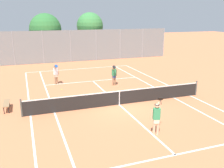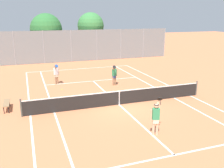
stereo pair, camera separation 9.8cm
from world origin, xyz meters
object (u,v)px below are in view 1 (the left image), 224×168
Objects in this scene: player_far_right at (114,74)px; player_near_side at (156,117)px; loose_tennis_ball_3 at (62,90)px; courtside_bench at (6,104)px; tree_behind_left at (45,30)px; player_far_left at (56,73)px; loose_tennis_ball_2 at (65,110)px; tennis_net at (119,97)px; tree_behind_right at (89,27)px.

player_near_side is at bearing -97.30° from player_far_right.
courtside_bench is (-3.82, -3.12, 0.38)m from loose_tennis_ball_3.
player_far_left is at bearing -92.08° from tree_behind_left.
player_far_right reaches higher than loose_tennis_ball_2.
tree_behind_left is (-2.71, 18.51, 3.30)m from tennis_net.
loose_tennis_ball_2 is 3.57m from courtside_bench.
tree_behind_left reaches higher than player_far_left.
tree_behind_left is (-2.85, 23.02, 2.88)m from player_near_side.
tree_behind_left is 5.72m from tree_behind_right.
player_far_left is 13.95m from tree_behind_right.
player_near_side is at bearing -73.33° from player_far_left.
loose_tennis_ball_3 is 0.04× the size of courtside_bench.
player_near_side is 23.37m from tree_behind_left.
tree_behind_right reaches higher than player_far_right.
player_far_left is (-3.15, 6.46, 0.42)m from tennis_net.
player_far_left reaches higher than tennis_net.
loose_tennis_ball_2 is 4.46m from loose_tennis_ball_3.
loose_tennis_ball_2 is at bearing -137.93° from player_far_right.
player_far_right is at bearing -96.94° from tree_behind_right.
player_far_left reaches higher than courtside_bench.
tennis_net is 2.05× the size of tree_behind_left.
player_far_left is 0.30× the size of tree_behind_right.
tree_behind_left reaches higher than player_near_side.
courtside_bench is (-3.30, 1.31, 0.38)m from loose_tennis_ball_2.
loose_tennis_ball_2 is (-3.51, 0.16, -0.48)m from tennis_net.
courtside_bench is (-6.81, 1.47, -0.10)m from tennis_net.
tennis_net is at bearing -106.00° from player_far_right.
tree_behind_left reaches higher than player_far_right.
player_near_side and player_far_left have the same top height.
player_far_right is 4.38m from loose_tennis_ball_3.
loose_tennis_ball_3 is (0.52, 4.43, 0.00)m from loose_tennis_ball_2.
player_far_right is at bearing -1.26° from loose_tennis_ball_3.
tree_behind_right is at bearing 63.07° from player_far_left.
player_near_side and player_far_right have the same top height.
loose_tennis_ball_3 is at bearing 123.13° from tennis_net.
player_near_side is 11.45m from player_far_left.
tree_behind_left is (4.10, 17.04, 3.40)m from courtside_bench.
tennis_net is at bearing -81.67° from tree_behind_left.
player_near_side is 26.88× the size of loose_tennis_ball_3.
loose_tennis_ball_3 is (-3.13, 9.09, -0.89)m from player_near_side.
tennis_net is 181.82× the size of loose_tennis_ball_3.
loose_tennis_ball_2 is (-4.80, -4.33, -0.89)m from player_far_right.
tree_behind_right is (3.00, 18.57, 3.63)m from tennis_net.
courtside_bench is 0.26× the size of tree_behind_left.
player_near_side is 0.30× the size of tree_behind_right.
tennis_net is 4.53m from player_near_side.
tree_behind_right is (5.99, 13.98, 4.11)m from loose_tennis_ball_3.
player_far_right is 1.18× the size of courtside_bench.
player_far_right is at bearing -74.07° from tree_behind_left.
player_near_side reaches higher than tennis_net.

